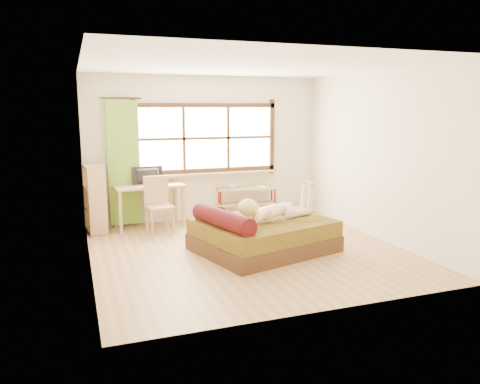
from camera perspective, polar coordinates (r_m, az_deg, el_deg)
name	(u,v)px	position (r m, az deg, el deg)	size (l,w,h in m)	color
floor	(248,251)	(7.08, 0.97, -7.17)	(4.50, 4.50, 0.00)	#9E754C
ceiling	(248,65)	(6.78, 1.04, 15.18)	(4.50, 4.50, 0.00)	white
wall_back	(206,149)	(8.92, -4.14, 5.29)	(4.50, 4.50, 0.00)	silver
wall_front	(327,185)	(4.78, 10.61, 0.81)	(4.50, 4.50, 0.00)	silver
wall_left	(85,168)	(6.36, -18.34, 2.79)	(4.50, 4.50, 0.00)	silver
wall_right	(379,156)	(7.87, 16.54, 4.23)	(4.50, 4.50, 0.00)	silver
window	(207,140)	(8.88, -4.10, 6.30)	(2.80, 0.16, 1.46)	#FFEDBF
curtain	(124,163)	(8.54, -13.99, 3.44)	(0.55, 0.10, 2.20)	#578A25
bed	(261,234)	(7.02, 2.61, -5.17)	(2.19, 1.93, 0.71)	#32190F
woman	(275,202)	(6.95, 4.25, -1.16)	(1.31, 0.37, 0.56)	beige
kitten	(216,215)	(6.82, -2.98, -2.80)	(0.28, 0.11, 0.22)	black
desk	(149,190)	(8.48, -11.03, 0.18)	(1.27, 0.68, 0.76)	#A27F58
monitor	(148,176)	(8.49, -11.14, 1.97)	(0.55, 0.07, 0.32)	black
chair	(158,201)	(8.17, -9.97, -1.10)	(0.47, 0.47, 0.96)	#A27F58
pipe_shelf	(247,195)	(9.12, 0.92, -0.42)	(1.20, 0.45, 0.66)	#A27F58
cup	(232,186)	(8.98, -0.95, 0.72)	(0.12, 0.12, 0.09)	gray
book	(256,187)	(9.16, 2.02, 0.67)	(0.18, 0.25, 0.02)	gray
bookshelf	(95,198)	(8.32, -17.26, -0.73)	(0.36, 0.55, 1.18)	#A27F58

